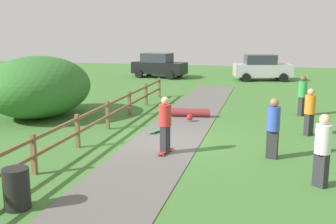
# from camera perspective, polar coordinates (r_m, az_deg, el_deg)

# --- Properties ---
(ground_plane) EXTENTS (60.00, 60.00, 0.00)m
(ground_plane) POSITION_cam_1_polar(r_m,az_deg,el_deg) (13.96, -0.39, -4.22)
(ground_plane) COLOR #427533
(asphalt_path) EXTENTS (2.40, 28.00, 0.02)m
(asphalt_path) POSITION_cam_1_polar(r_m,az_deg,el_deg) (13.96, -0.39, -4.18)
(asphalt_path) COLOR #605E5B
(asphalt_path) RESTS_ON ground_plane
(wooden_fence) EXTENTS (0.12, 18.12, 1.10)m
(wooden_fence) POSITION_cam_1_polar(r_m,az_deg,el_deg) (14.63, -10.32, -0.98)
(wooden_fence) COLOR brown
(wooden_fence) RESTS_ON ground_plane
(bush_large) EXTENTS (4.32, 5.18, 2.65)m
(bush_large) POSITION_cam_1_polar(r_m,az_deg,el_deg) (18.62, -17.64, 3.38)
(bush_large) COLOR #33702D
(bush_large) RESTS_ON ground_plane
(trash_bin) EXTENTS (0.56, 0.56, 0.90)m
(trash_bin) POSITION_cam_1_polar(r_m,az_deg,el_deg) (9.41, -20.35, -9.99)
(trash_bin) COLOR black
(trash_bin) RESTS_ON ground_plane
(skater_riding) EXTENTS (0.46, 0.82, 1.77)m
(skater_riding) POSITION_cam_1_polar(r_m,az_deg,el_deg) (12.42, -0.41, -1.43)
(skater_riding) COLOR #B23326
(skater_riding) RESTS_ON asphalt_path
(skater_fallen) EXTENTS (1.71, 1.37, 0.36)m
(skater_fallen) POSITION_cam_1_polar(r_m,az_deg,el_deg) (17.79, 3.19, -0.13)
(skater_fallen) COLOR maroon
(skater_fallen) RESTS_ON asphalt_path
(skateboard_loose) EXTENTS (0.52, 0.81, 0.08)m
(skateboard_loose) POSITION_cam_1_polar(r_m,az_deg,el_deg) (15.17, -1.55, -2.60)
(skateboard_loose) COLOR #338C4C
(skateboard_loose) RESTS_ON asphalt_path
(bystander_green) EXTENTS (0.53, 0.53, 1.79)m
(bystander_green) POSITION_cam_1_polar(r_m,az_deg,el_deg) (18.97, 18.22, 2.45)
(bystander_green) COLOR #2D2D33
(bystander_green) RESTS_ON ground_plane
(bystander_orange) EXTENTS (0.53, 0.53, 1.71)m
(bystander_orange) POSITION_cam_1_polar(r_m,az_deg,el_deg) (15.49, 19.15, 0.29)
(bystander_orange) COLOR #2D2D33
(bystander_orange) RESTS_ON ground_plane
(bystander_blue) EXTENTS (0.46, 0.46, 1.82)m
(bystander_blue) POSITION_cam_1_polar(r_m,az_deg,el_deg) (12.39, 14.46, -1.81)
(bystander_blue) COLOR #2D2D33
(bystander_blue) RESTS_ON ground_plane
(bystander_white) EXTENTS (0.54, 0.54, 1.81)m
(bystander_white) POSITION_cam_1_polar(r_m,az_deg,el_deg) (10.51, 20.73, -4.59)
(bystander_white) COLOR #2D2D33
(bystander_white) RESTS_ON ground_plane
(parked_car_silver) EXTENTS (4.47, 2.69, 1.92)m
(parked_car_silver) POSITION_cam_1_polar(r_m,az_deg,el_deg) (31.35, 12.96, 6.05)
(parked_car_silver) COLOR #B7B7BC
(parked_car_silver) RESTS_ON ground_plane
(parked_car_black) EXTENTS (4.45, 2.61, 1.92)m
(parked_car_black) POSITION_cam_1_polar(r_m,az_deg,el_deg) (32.47, -1.30, 6.51)
(parked_car_black) COLOR black
(parked_car_black) RESTS_ON ground_plane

